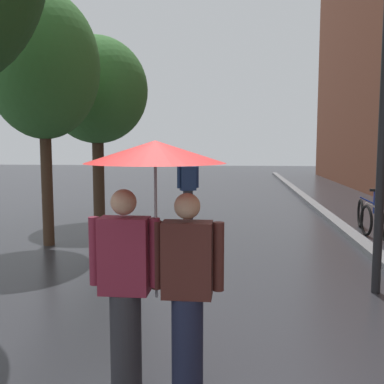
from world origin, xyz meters
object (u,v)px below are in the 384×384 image
at_px(street_tree_2, 97,91).
at_px(couple_under_umbrella, 155,226).
at_px(parked_bicycle_6, 382,213).
at_px(street_lamp_post, 384,105).
at_px(pedestrian_walking_midground, 188,189).
at_px(street_tree_1, 43,67).

distance_m(street_tree_2, couple_under_umbrella, 8.82).
relative_size(parked_bicycle_6, street_lamp_post, 0.26).
height_order(street_tree_2, street_lamp_post, street_tree_2).
height_order(couple_under_umbrella, pedestrian_walking_midground, couple_under_umbrella).
bearing_deg(street_tree_1, street_lamp_post, -22.30).
distance_m(couple_under_umbrella, pedestrian_walking_midground, 8.15).
distance_m(street_tree_1, pedestrian_walking_midground, 4.76).
distance_m(street_lamp_post, pedestrian_walking_midground, 6.48).
bearing_deg(street_lamp_post, street_tree_1, 157.70).
bearing_deg(pedestrian_walking_midground, parked_bicycle_6, -4.11).
relative_size(parked_bicycle_6, pedestrian_walking_midground, 0.68).
bearing_deg(parked_bicycle_6, pedestrian_walking_midground, 175.89).
height_order(parked_bicycle_6, couple_under_umbrella, couple_under_umbrella).
bearing_deg(pedestrian_walking_midground, couple_under_umbrella, -85.40).
xyz_separation_m(street_tree_1, parked_bicycle_6, (7.37, 2.65, -3.19)).
bearing_deg(parked_bicycle_6, street_lamp_post, -107.95).
xyz_separation_m(street_tree_2, pedestrian_walking_midground, (2.39, 0.08, -2.56)).
height_order(street_tree_2, parked_bicycle_6, street_tree_2).
relative_size(street_tree_1, street_lamp_post, 1.14).
xyz_separation_m(couple_under_umbrella, pedestrian_walking_midground, (-0.65, 8.10, -0.52)).
relative_size(street_tree_1, parked_bicycle_6, 4.35).
distance_m(street_tree_1, street_tree_2, 2.93).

